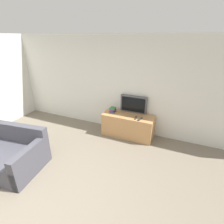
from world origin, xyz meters
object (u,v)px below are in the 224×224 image
(television, at_px, (134,104))
(couch, at_px, (3,154))
(remote_on_stand, at_px, (136,118))
(remote_secondary, at_px, (140,119))
(tv_stand, at_px, (128,125))
(book_stack, at_px, (113,110))

(television, distance_m, couch, 3.24)
(remote_on_stand, bearing_deg, remote_secondary, -11.86)
(remote_on_stand, xyz_separation_m, remote_secondary, (0.12, -0.03, 0.00))
(television, bearing_deg, remote_on_stand, -63.06)
(television, bearing_deg, tv_stand, -103.32)
(book_stack, height_order, remote_on_stand, book_stack)
(television, distance_m, remote_on_stand, 0.44)
(tv_stand, distance_m, remote_secondary, 0.50)
(remote_secondary, bearing_deg, remote_on_stand, 168.14)
(television, distance_m, remote_secondary, 0.52)
(remote_on_stand, bearing_deg, television, 116.94)
(tv_stand, xyz_separation_m, remote_on_stand, (0.23, -0.11, 0.32))
(book_stack, relative_size, remote_on_stand, 1.22)
(remote_on_stand, relative_size, remote_secondary, 0.93)
(remote_on_stand, bearing_deg, tv_stand, 153.55)
(book_stack, distance_m, remote_on_stand, 0.71)
(television, relative_size, book_stack, 3.20)
(tv_stand, relative_size, remote_on_stand, 7.37)
(remote_secondary, bearing_deg, couch, -138.73)
(tv_stand, distance_m, couch, 2.98)
(tv_stand, distance_m, television, 0.59)
(couch, xyz_separation_m, remote_secondary, (2.35, 2.06, 0.36))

